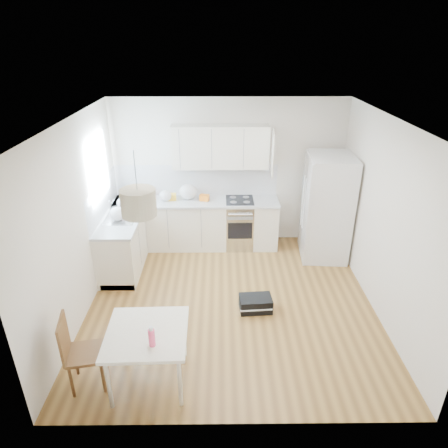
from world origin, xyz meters
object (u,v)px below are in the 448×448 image
refrigerator (327,207)px  gym_bag (256,304)px  dining_table (147,337)px  dining_chair (86,352)px

refrigerator → gym_bag: size_ratio=3.99×
gym_bag → dining_table: bearing=-140.3°
refrigerator → dining_chair: refrigerator is taller
dining_chair → gym_bag: 2.45m
refrigerator → dining_table: size_ratio=2.02×
dining_table → gym_bag: (1.33, 1.29, -0.52)m
refrigerator → dining_chair: size_ratio=1.97×
gym_bag → dining_chair: bearing=-150.9°
dining_table → dining_chair: 0.71m
refrigerator → dining_chair: (-3.38, -2.99, -0.46)m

